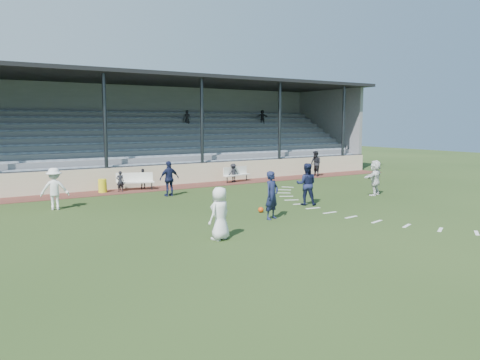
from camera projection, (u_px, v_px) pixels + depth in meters
name	position (u px, v px, depth m)	size (l,w,h in m)	color
ground	(275.00, 220.00, 17.94)	(90.00, 90.00, 0.00)	#263A17
cinder_track	(165.00, 188.00, 26.74)	(34.00, 2.00, 0.02)	#522720
retaining_wall	(158.00, 176.00, 27.55)	(34.00, 0.18, 1.20)	beige
bench_left	(135.00, 180.00, 25.81)	(2.01, 1.13, 0.95)	white
bench_right	(236.00, 173.00, 29.35)	(2.04, 0.88, 0.95)	white
trash_bin	(103.00, 186.00, 24.90)	(0.45, 0.45, 0.71)	yellow
football	(261.00, 210.00, 19.48)	(0.23, 0.23, 0.23)	#D1400C
player_white_lead	(220.00, 213.00, 14.91)	(0.83, 0.54, 1.71)	white
player_navy_lead	(272.00, 195.00, 18.07)	(0.68, 0.45, 1.87)	#161B3C
player_navy_mid	(306.00, 184.00, 21.18)	(0.93, 0.72, 1.90)	#161B3C
player_white_wing	(55.00, 189.00, 20.03)	(1.17, 0.67, 1.81)	white
player_navy_wing	(169.00, 179.00, 23.70)	(1.05, 0.44, 1.80)	#161B3C
player_white_back	(375.00, 178.00, 23.98)	(1.68, 0.54, 1.82)	white
official	(316.00, 164.00, 32.28)	(0.85, 0.66, 1.75)	black
sub_left_near	(120.00, 181.00, 25.18)	(0.41, 0.27, 1.11)	black
sub_left_far	(143.00, 179.00, 26.22)	(0.67, 0.28, 1.14)	black
sub_right	(233.00, 173.00, 29.18)	(0.75, 0.43, 1.16)	black
grandstand	(130.00, 145.00, 31.31)	(34.60, 9.00, 6.61)	gray
penalty_arc	(352.00, 210.00, 20.12)	(3.89, 14.63, 0.01)	silver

